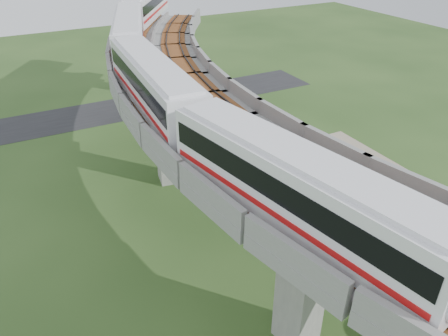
{
  "coord_description": "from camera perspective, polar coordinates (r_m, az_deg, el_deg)",
  "views": [
    {
      "loc": [
        -11.38,
        -24.32,
        22.69
      ],
      "look_at": [
        0.65,
        -1.45,
        7.5
      ],
      "focal_mm": 35.0,
      "sensor_mm": 36.0,
      "label": 1
    }
  ],
  "objects": [
    {
      "name": "ground",
      "position": [
        35.16,
        -2.07,
        -9.78
      ],
      "size": [
        160.0,
        160.0,
        0.0
      ],
      "primitive_type": "plane",
      "color": "#29451B",
      "rests_on": "ground"
    },
    {
      "name": "dirt_lot",
      "position": [
        40.7,
        17.32,
        -5.0
      ],
      "size": [
        18.0,
        26.0,
        0.04
      ],
      "primitive_type": "cube",
      "color": "gray",
      "rests_on": "ground"
    },
    {
      "name": "asphalt_road",
      "position": [
        59.96,
        -14.83,
        7.18
      ],
      "size": [
        60.0,
        8.0,
        0.03
      ],
      "primitive_type": "cube",
      "color": "#232326",
      "rests_on": "ground"
    },
    {
      "name": "viaduct",
      "position": [
        31.77,
        3.89,
        4.94
      ],
      "size": [
        19.58,
        73.98,
        11.4
      ],
      "color": "#99968E",
      "rests_on": "ground"
    },
    {
      "name": "metro_train",
      "position": [
        38.39,
        -7.7,
        14.49
      ],
      "size": [
        16.52,
        60.35,
        3.64
      ],
      "color": "white",
      "rests_on": "ground"
    },
    {
      "name": "fence",
      "position": [
        38.98,
        10.94,
        -4.45
      ],
      "size": [
        3.87,
        38.73,
        1.5
      ],
      "color": "#2D382D",
      "rests_on": "ground"
    },
    {
      "name": "tree_0",
      "position": [
        54.82,
        -1.46,
        8.32
      ],
      "size": [
        1.99,
        1.99,
        2.91
      ],
      "color": "#382314",
      "rests_on": "ground"
    },
    {
      "name": "tree_1",
      "position": [
        50.84,
        -1.03,
        6.84
      ],
      "size": [
        2.34,
        2.34,
        3.34
      ],
      "color": "#382314",
      "rests_on": "ground"
    },
    {
      "name": "tree_2",
      "position": [
        43.37,
        0.47,
        2.71
      ],
      "size": [
        2.59,
        2.59,
        3.62
      ],
      "color": "#382314",
      "rests_on": "ground"
    },
    {
      "name": "tree_3",
      "position": [
        38.02,
        6.05,
        -2.89
      ],
      "size": [
        2.98,
        2.98,
        3.18
      ],
      "color": "#382314",
      "rests_on": "ground"
    },
    {
      "name": "tree_4",
      "position": [
        34.07,
        13.38,
        -8.75
      ],
      "size": [
        2.39,
        2.39,
        2.64
      ],
      "color": "#382314",
      "rests_on": "ground"
    },
    {
      "name": "tree_5",
      "position": [
        30.75,
        18.93,
        -14.0
      ],
      "size": [
        2.75,
        2.75,
        3.15
      ],
      "color": "#382314",
      "rests_on": "ground"
    },
    {
      "name": "car_white",
      "position": [
        34.83,
        18.73,
        -10.88
      ],
      "size": [
        3.11,
        3.47,
        1.14
      ],
      "primitive_type": "imported",
      "rotation": [
        0.0,
        0.0,
        0.66
      ],
      "color": "silver",
      "rests_on": "dirt_lot"
    },
    {
      "name": "car_red",
      "position": [
        38.29,
        19.33,
        -6.76
      ],
      "size": [
        3.7,
        2.8,
        1.17
      ],
      "primitive_type": "imported",
      "rotation": [
        0.0,
        0.0,
        -1.06
      ],
      "color": "#B01E10",
      "rests_on": "dirt_lot"
    },
    {
      "name": "car_dark",
      "position": [
        41.66,
        8.62,
        -2.02
      ],
      "size": [
        3.96,
        2.89,
        1.07
      ],
      "primitive_type": "imported",
      "rotation": [
        0.0,
        0.0,
        2.0
      ],
      "color": "black",
      "rests_on": "dirt_lot"
    }
  ]
}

